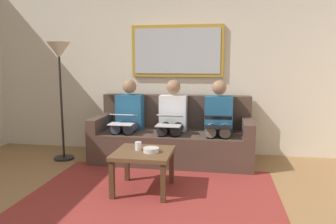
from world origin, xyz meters
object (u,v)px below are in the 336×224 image
object	(u,v)px
person_left	(218,120)
bowl	(151,150)
person_middle	(172,118)
standing_lamp	(59,63)
laptop_silver	(169,120)
person_right	(128,117)
laptop_white	(123,119)
laptop_black	(218,122)
cup	(138,146)
couch	(173,138)
coffee_table	(143,157)
framed_mirror	(177,51)

from	to	relation	value
person_left	bowl	bearing A→B (deg)	59.96
person_middle	standing_lamp	bearing A→B (deg)	7.31
laptop_silver	person_right	distance (m)	0.69
person_left	person_middle	bearing A→B (deg)	0.00
laptop_white	standing_lamp	size ratio (longest dim) A/B	0.20
laptop_black	cup	bearing A→B (deg)	46.01
person_right	person_left	bearing A→B (deg)	180.00
couch	person_right	size ratio (longest dim) A/B	1.93
laptop_black	laptop_silver	distance (m)	0.64
laptop_silver	laptop_black	bearing A→B (deg)	-179.69
cup	bowl	bearing A→B (deg)	157.20
cup	laptop_white	distance (m)	0.97
laptop_white	person_right	bearing A→B (deg)	-90.00
person_middle	laptop_white	size ratio (longest dim) A/B	3.48
couch	person_middle	xyz separation A→B (m)	(0.00, 0.07, 0.30)
bowl	person_right	bearing A→B (deg)	-62.96
laptop_black	laptop_silver	bearing A→B (deg)	0.31
person_left	laptop_white	distance (m)	1.30
laptop_silver	laptop_white	size ratio (longest dim) A/B	1.04
person_left	person_middle	size ratio (longest dim) A/B	1.00
cup	person_left	size ratio (longest dim) A/B	0.08
person_left	cup	bearing A→B (deg)	52.95
laptop_black	standing_lamp	bearing A→B (deg)	-1.13
bowl	coffee_table	bearing A→B (deg)	-16.19
framed_mirror	cup	size ratio (longest dim) A/B	15.34
laptop_black	laptop_white	distance (m)	1.28
laptop_black	laptop_white	bearing A→B (deg)	0.44
framed_mirror	cup	distance (m)	1.90
cup	standing_lamp	bearing A→B (deg)	-33.95
person_middle	framed_mirror	bearing A→B (deg)	-90.00
couch	standing_lamp	xyz separation A→B (m)	(1.55, 0.27, 1.06)
framed_mirror	laptop_silver	bearing A→B (deg)	90.00
framed_mirror	person_left	size ratio (longest dim) A/B	1.21
person_right	cup	bearing A→B (deg)	111.75
standing_lamp	laptop_silver	bearing A→B (deg)	178.28
framed_mirror	laptop_black	bearing A→B (deg)	132.48
couch	person_left	distance (m)	0.71
laptop_silver	cup	bearing A→B (deg)	77.13
cup	person_left	bearing A→B (deg)	-127.05
cup	bowl	distance (m)	0.17
framed_mirror	laptop_silver	xyz separation A→B (m)	(0.00, 0.70, -0.92)
laptop_black	framed_mirror	bearing A→B (deg)	-47.52
person_middle	person_right	size ratio (longest dim) A/B	1.00
coffee_table	person_middle	xyz separation A→B (m)	(-0.13, -1.15, 0.23)
framed_mirror	cup	xyz separation A→B (m)	(0.20, 1.57, -1.06)
person_middle	coffee_table	bearing A→B (deg)	83.44
couch	person_middle	size ratio (longest dim) A/B	1.93
person_left	laptop_black	size ratio (longest dim) A/B	3.25
person_left	person_right	xyz separation A→B (m)	(1.28, 0.00, 0.00)
person_middle	laptop_white	world-z (taller)	person_middle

